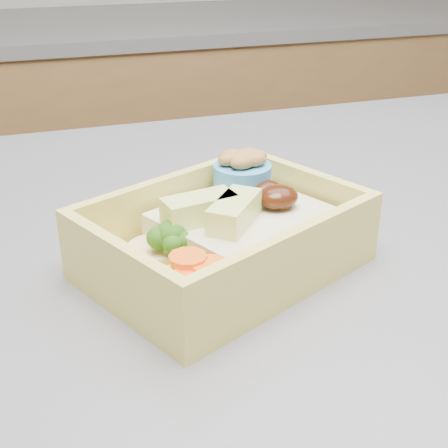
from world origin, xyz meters
name	(u,v)px	position (x,y,z in m)	size (l,w,h in m)	color
back_cabinets	(106,34)	(0.00, 1.23, 0.89)	(3.20, 0.62, 2.30)	brown
bento_box	(228,236)	(-0.11, -0.07, 0.95)	(0.24, 0.21, 0.07)	#D6C858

